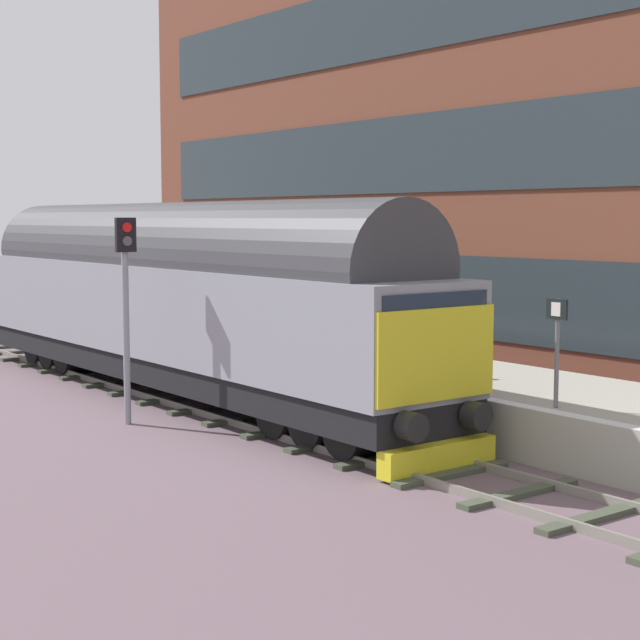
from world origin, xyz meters
TOP-DOWN VIEW (x-y plane):
  - ground_plane at (0.00, 0.00)m, footprint 140.00×140.00m
  - track_main at (0.00, 0.00)m, footprint 2.50×60.00m
  - station_platform at (3.60, 0.00)m, footprint 4.00×44.00m
  - diesel_locomotive at (0.00, 7.10)m, footprint 2.74×18.34m
  - signal_post_far at (-2.37, 4.96)m, footprint 0.44×0.22m
  - platform_number_sign at (2.09, -2.68)m, footprint 0.10×0.44m
  - waiting_passenger at (2.71, 1.64)m, footprint 0.46×0.47m

SIDE VIEW (x-z plane):
  - ground_plane at x=0.00m, z-range 0.00..0.00m
  - track_main at x=0.00m, z-range -0.02..0.13m
  - station_platform at x=3.60m, z-range 0.00..1.01m
  - waiting_passenger at x=2.71m, z-range 1.17..2.81m
  - platform_number_sign at x=2.09m, z-range 1.32..3.23m
  - diesel_locomotive at x=0.00m, z-range 0.14..4.82m
  - signal_post_far at x=-2.37m, z-range 0.54..4.86m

